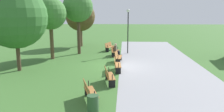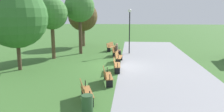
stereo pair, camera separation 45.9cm
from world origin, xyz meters
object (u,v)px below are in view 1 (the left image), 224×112
object	(u,v)px
bench_0	(109,46)
bench_5	(90,92)
bench_1	(115,51)
trash_bin	(93,105)
tree_1	(15,17)
lamp_post	(128,23)
tree_3	(80,16)
bench_4	(109,76)
bench_3	(117,65)
person_seated	(116,49)
tree_2	(50,14)
bench_2	(118,57)
tree_0	(78,7)

from	to	relation	value
bench_0	bench_5	size ratio (longest dim) A/B	1.00
bench_1	trash_bin	world-z (taller)	bench_1
tree_1	trash_bin	xyz separation A→B (m)	(6.58, 6.24, -3.38)
bench_0	lamp_post	xyz separation A→B (m)	(1.36, 1.95, 2.57)
bench_5	tree_3	size ratio (longest dim) A/B	0.32
bench_4	trash_bin	bearing A→B (deg)	-16.42
bench_3	tree_1	distance (m)	7.73
bench_4	bench_5	size ratio (longest dim) A/B	1.00
tree_3	lamp_post	world-z (taller)	tree_3
bench_5	trash_bin	world-z (taller)	bench_5
tree_1	tree_3	size ratio (longest dim) A/B	1.11
person_seated	bench_3	bearing A→B (deg)	13.67
person_seated	tree_1	distance (m)	9.42
tree_2	bench_3	bearing A→B (deg)	57.18
bench_5	person_seated	world-z (taller)	person_seated
bench_1	trash_bin	distance (m)	12.40
tree_3	lamp_post	distance (m)	7.16
lamp_post	bench_2	bearing A→B (deg)	-12.03
bench_2	lamp_post	xyz separation A→B (m)	(-4.09, 0.87, 2.57)
bench_4	tree_3	world-z (taller)	tree_3
bench_1	bench_2	distance (m)	2.79
bench_4	tree_0	size ratio (longest dim) A/B	0.28
bench_3	tree_1	world-z (taller)	tree_1
bench_5	person_seated	xyz separation A→B (m)	(-10.95, 0.85, 0.17)
person_seated	tree_2	size ratio (longest dim) A/B	0.22
bench_5	tree_0	bearing A→B (deg)	175.05
person_seated	tree_2	distance (m)	6.77
bench_2	tree_1	bearing A→B (deg)	-62.59
bench_3	bench_2	bearing A→B (deg)	176.24
bench_5	tree_1	size ratio (longest dim) A/B	0.29
bench_4	tree_0	world-z (taller)	tree_0
bench_2	bench_4	size ratio (longest dim) A/B	0.98
person_seated	lamp_post	distance (m)	2.98
tree_2	trash_bin	size ratio (longest dim) A/B	6.41
bench_1	lamp_post	size ratio (longest dim) A/B	0.39
bench_0	tree_0	xyz separation A→B (m)	(1.89, -2.91, 4.08)
bench_2	bench_5	distance (m)	8.32
bench_4	tree_2	bearing A→B (deg)	-151.21
bench_2	bench_0	bearing A→B (deg)	-165.02
bench_4	tree_3	xyz separation A→B (m)	(-14.03, -4.39, 3.13)
trash_bin	bench_3	bearing A→B (deg)	173.91
bench_4	lamp_post	size ratio (longest dim) A/B	0.39
bench_4	tree_3	size ratio (longest dim) A/B	0.32
bench_2	trash_bin	distance (m)	9.66
bench_4	tree_2	size ratio (longest dim) A/B	0.32
tree_3	bench_4	bearing A→B (deg)	17.38
bench_2	bench_5	bearing A→B (deg)	-3.71
bench_3	tree_1	size ratio (longest dim) A/B	0.28
bench_0	person_seated	world-z (taller)	person_seated
tree_3	trash_bin	xyz separation A→B (m)	(18.11, 4.03, -3.18)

